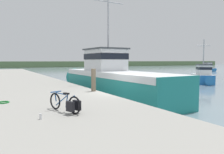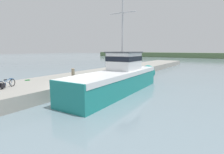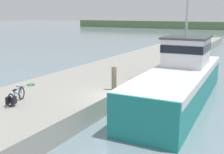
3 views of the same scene
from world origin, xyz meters
name	(u,v)px [view 3 (image 3 of 3)]	position (x,y,z in m)	size (l,w,h in m)	color
ground_plane	(122,115)	(0.00, 0.00, 0.00)	(320.00, 320.00, 0.00)	gray
dock_pier	(64,95)	(-3.77, 0.00, 0.50)	(6.25, 80.00, 0.99)	gray
fishing_boat_main	(182,77)	(1.92, 4.18, 1.38)	(3.53, 14.80, 8.52)	teal
bicycle_touring	(14,98)	(-3.86, -3.53, 1.30)	(0.81, 1.62, 0.68)	black
mooring_post	(114,78)	(-0.96, 0.86, 1.65)	(0.27, 0.27, 1.32)	#756651
hose_coil	(31,85)	(-5.75, -0.60, 1.02)	(0.48, 0.48, 0.05)	#197A2D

